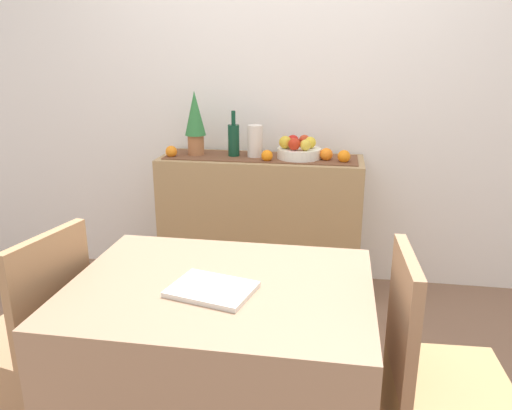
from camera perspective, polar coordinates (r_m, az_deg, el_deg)
ground_plane at (r=2.68m, az=-0.08°, el=-18.16°), size 6.40×6.40×0.02m
room_wall_rear at (r=3.36m, az=3.35°, el=13.97°), size 6.40×0.06×2.70m
sideboard_console at (r=3.30m, az=0.53°, el=-2.17°), size 1.28×0.42×0.89m
table_runner at (r=3.18m, az=0.55°, el=5.46°), size 1.20×0.32×0.01m
fruit_bowl at (r=3.14m, az=4.92°, el=5.89°), size 0.27×0.27×0.06m
apple_left at (r=3.11m, az=3.35°, el=7.13°), size 0.08×0.08×0.08m
apple_upper at (r=3.16m, az=4.22°, el=7.26°), size 0.08×0.08×0.08m
apple_rear at (r=3.06m, az=4.36°, el=6.90°), size 0.07×0.07×0.07m
apple_center at (r=3.13m, az=6.17°, el=7.07°), size 0.07×0.07×0.07m
apple_right at (r=3.20m, az=5.52°, el=7.31°), size 0.07×0.07×0.07m
apple_front at (r=3.06m, az=5.63°, el=6.79°), size 0.07×0.07×0.07m
wine_bottle at (r=3.19m, az=-2.55°, el=7.43°), size 0.07×0.07×0.29m
ceramic_vase at (r=3.16m, az=-0.11°, el=7.23°), size 0.10×0.10×0.20m
potted_plant at (r=3.23m, az=-6.94°, el=9.51°), size 0.13×0.13×0.41m
orange_loose_near_bowl at (r=3.11m, az=7.99°, el=5.71°), size 0.08×0.08×0.08m
orange_loose_far at (r=3.06m, az=1.26°, el=5.62°), size 0.07×0.07×0.07m
orange_loose_mid at (r=3.07m, az=9.96°, el=5.46°), size 0.08×0.08×0.08m
orange_loose_end at (r=3.23m, az=-9.60°, el=6.01°), size 0.07×0.07×0.07m
dining_table at (r=2.02m, az=-3.86°, el=-18.35°), size 1.09×0.82×0.74m
open_book at (r=1.77m, az=-5.03°, el=-9.51°), size 0.32×0.27×0.02m
chair_near_window at (r=2.37m, az=-24.10°, el=-17.09°), size 0.47×0.47×0.90m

